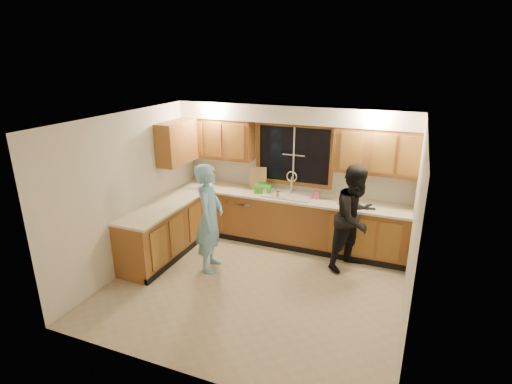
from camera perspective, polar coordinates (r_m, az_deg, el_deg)
floor at (r=6.17m, az=-0.23°, el=-13.27°), size 4.20×4.20×0.00m
ceiling at (r=5.28m, az=-0.27°, el=10.32°), size 4.20×4.20×0.00m
wall_back at (r=7.31m, az=5.37°, el=2.65°), size 4.20×0.00×4.20m
wall_left at (r=6.64m, az=-17.29°, el=0.16°), size 0.00×3.80×3.80m
wall_right at (r=5.25m, az=21.59°, el=-5.36°), size 0.00×3.80×3.80m
base_cabinets_back at (r=7.31m, az=4.50°, el=-4.06°), size 4.20×0.60×0.88m
base_cabinets_left at (r=7.02m, az=-12.95°, el=-5.54°), size 0.60×1.90×0.88m
countertop_back at (r=7.13m, az=4.55°, el=-0.71°), size 4.20×0.63×0.04m
countertop_left at (r=6.83m, az=-13.12°, el=-2.05°), size 0.63×1.90×0.04m
upper_cabinets_left at (r=7.54m, az=-5.38°, el=7.66°), size 1.35×0.33×0.75m
upper_cabinets_right at (r=6.75m, az=16.81°, el=5.60°), size 1.35×0.33×0.75m
upper_cabinets_return at (r=7.27m, az=-11.21°, el=6.96°), size 0.33×0.90×0.75m
soffit at (r=6.91m, az=5.23°, el=11.05°), size 4.20×0.35×0.30m
window_frame at (r=7.21m, az=5.43°, el=5.30°), size 1.44×0.03×1.14m
sink at (r=7.16m, az=4.59°, el=-0.92°), size 0.86×0.52×0.57m
dishwasher at (r=7.59m, az=-1.67°, el=-3.37°), size 0.60×0.56×0.82m
stove at (r=6.60m, az=-15.74°, el=-7.31°), size 0.58×0.75×0.90m
man at (r=6.30m, az=-6.65°, el=-3.72°), size 0.54×0.71×1.75m
woman at (r=6.49m, az=13.99°, el=-3.63°), size 1.00×1.06×1.73m
knife_block at (r=7.86m, az=-6.84°, el=2.13°), size 0.15×0.14×0.23m
cutting_board at (r=7.42m, az=0.30°, el=2.00°), size 0.33×0.19×0.41m
dish_crate at (r=7.28m, az=1.01°, el=0.51°), size 0.33×0.32×0.13m
soap_bottle at (r=7.02m, az=8.67°, el=-0.14°), size 0.10×0.10×0.20m
bowl at (r=6.88m, az=12.54°, el=-1.44°), size 0.28×0.28×0.05m
can_left at (r=7.16m, az=1.23°, el=0.17°), size 0.07×0.07×0.13m
can_right at (r=6.96m, az=3.12°, el=-0.46°), size 0.09×0.09×0.12m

